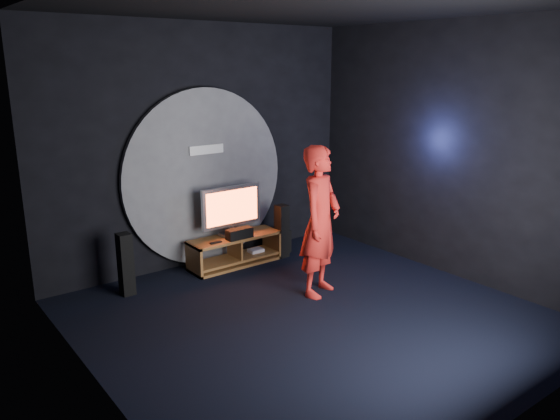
% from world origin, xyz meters
% --- Properties ---
extents(floor, '(5.00, 5.00, 0.00)m').
position_xyz_m(floor, '(0.00, 0.00, 0.00)').
color(floor, black).
rests_on(floor, ground).
extents(back_wall, '(5.00, 0.04, 3.50)m').
position_xyz_m(back_wall, '(0.00, 2.50, 1.75)').
color(back_wall, black).
rests_on(back_wall, ground).
extents(front_wall, '(5.00, 0.04, 3.50)m').
position_xyz_m(front_wall, '(0.00, -2.50, 1.75)').
color(front_wall, black).
rests_on(front_wall, ground).
extents(left_wall, '(0.04, 5.00, 3.50)m').
position_xyz_m(left_wall, '(-2.50, 0.00, 1.75)').
color(left_wall, black).
rests_on(left_wall, ground).
extents(right_wall, '(0.04, 5.00, 3.50)m').
position_xyz_m(right_wall, '(2.50, 0.00, 1.75)').
color(right_wall, black).
rests_on(right_wall, ground).
extents(ceiling, '(5.00, 5.00, 0.01)m').
position_xyz_m(ceiling, '(0.00, 0.00, 3.50)').
color(ceiling, black).
rests_on(ceiling, back_wall).
extents(wall_disc_panel, '(2.60, 0.11, 2.60)m').
position_xyz_m(wall_disc_panel, '(0.00, 2.44, 1.30)').
color(wall_disc_panel, '#515156').
rests_on(wall_disc_panel, ground).
extents(media_console, '(1.41, 0.45, 0.45)m').
position_xyz_m(media_console, '(0.24, 2.05, 0.19)').
color(media_console, '#955D2E').
rests_on(media_console, ground).
extents(tv, '(0.97, 0.22, 0.74)m').
position_xyz_m(tv, '(0.23, 2.12, 0.86)').
color(tv, '#A9AAB0').
rests_on(tv, media_console).
extents(center_speaker, '(0.40, 0.15, 0.15)m').
position_xyz_m(center_speaker, '(0.23, 1.91, 0.53)').
color(center_speaker, black).
rests_on(center_speaker, media_console).
extents(remote, '(0.18, 0.05, 0.02)m').
position_xyz_m(remote, '(-0.16, 1.93, 0.46)').
color(remote, black).
rests_on(remote, media_console).
extents(tower_speaker_left, '(0.17, 0.18, 0.83)m').
position_xyz_m(tower_speaker_left, '(-1.48, 1.99, 0.41)').
color(tower_speaker_left, black).
rests_on(tower_speaker_left, ground).
extents(tower_speaker_right, '(0.17, 0.18, 0.83)m').
position_xyz_m(tower_speaker_right, '(1.01, 1.91, 0.41)').
color(tower_speaker_right, black).
rests_on(tower_speaker_right, ground).
extents(subwoofer, '(0.34, 0.34, 0.37)m').
position_xyz_m(subwoofer, '(1.08, 2.14, 0.18)').
color(subwoofer, black).
rests_on(subwoofer, ground).
extents(player, '(0.84, 0.72, 1.95)m').
position_xyz_m(player, '(0.56, 0.51, 0.98)').
color(player, red).
rests_on(player, ground).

